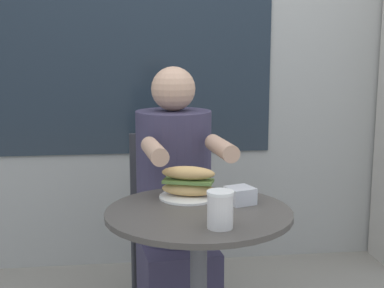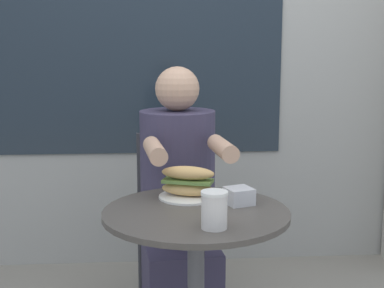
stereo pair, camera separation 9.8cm
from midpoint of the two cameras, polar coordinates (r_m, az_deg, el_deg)
storefront_wall at (r=3.17m, az=-3.73°, el=12.05°), size 8.00×0.09×2.80m
cafe_table at (r=1.94m, az=-0.78°, el=-12.87°), size 0.65×0.65×0.74m
diner_chair at (r=2.74m, az=-3.74°, el=-6.26°), size 0.42×0.42×0.87m
seated_diner at (r=2.41m, az=-2.94°, el=-8.29°), size 0.38×0.61×1.22m
sandwich_on_plate at (r=2.00m, az=-1.81°, el=-4.30°), size 0.22×0.22×0.12m
drink_cup at (r=1.67m, az=1.34°, el=-7.00°), size 0.09×0.09×0.12m
napkin_box at (r=1.94m, az=3.72°, el=-5.49°), size 0.11×0.11×0.06m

